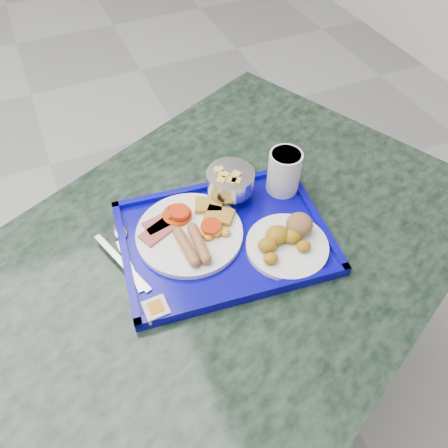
% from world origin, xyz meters
% --- Properties ---
extents(table, '(1.40, 1.21, 0.74)m').
position_xyz_m(table, '(0.98, -0.68, 0.55)').
color(table, gray).
rests_on(table, floor).
extents(tray, '(0.45, 0.36, 0.03)m').
position_xyz_m(tray, '(1.02, -0.65, 0.75)').
color(tray, '#060396').
rests_on(tray, table).
extents(main_plate, '(0.22, 0.22, 0.03)m').
position_xyz_m(main_plate, '(0.96, -0.62, 0.76)').
color(main_plate, white).
rests_on(main_plate, tray).
extents(bread_plate, '(0.17, 0.17, 0.05)m').
position_xyz_m(bread_plate, '(1.13, -0.73, 0.77)').
color(bread_plate, white).
rests_on(bread_plate, tray).
extents(fruit_bowl, '(0.10, 0.10, 0.07)m').
position_xyz_m(fruit_bowl, '(1.08, -0.55, 0.80)').
color(fruit_bowl, '#B1B1B3').
rests_on(fruit_bowl, tray).
extents(juice_cup, '(0.07, 0.07, 0.10)m').
position_xyz_m(juice_cup, '(1.20, -0.58, 0.81)').
color(juice_cup, silver).
rests_on(juice_cup, tray).
extents(spoon, '(0.03, 0.18, 0.01)m').
position_xyz_m(spoon, '(0.83, -0.58, 0.76)').
color(spoon, '#B1B1B3').
rests_on(spoon, tray).
extents(knife, '(0.07, 0.18, 0.00)m').
position_xyz_m(knife, '(0.81, -0.63, 0.75)').
color(knife, '#B1B1B3').
rests_on(knife, tray).
extents(jam_packet, '(0.04, 0.04, 0.02)m').
position_xyz_m(jam_packet, '(0.84, -0.76, 0.76)').
color(jam_packet, silver).
rests_on(jam_packet, tray).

